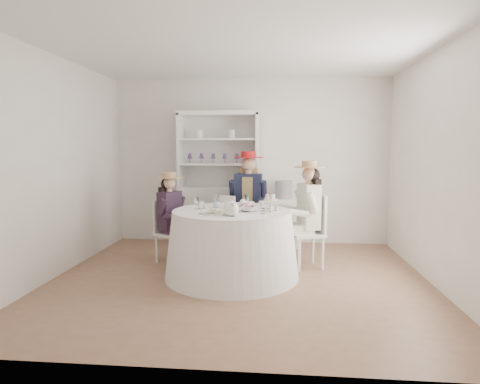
{
  "coord_description": "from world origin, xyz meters",
  "views": [
    {
      "loc": [
        0.44,
        -4.67,
        1.57
      ],
      "look_at": [
        0.0,
        0.1,
        1.05
      ],
      "focal_mm": 30.0,
      "sensor_mm": 36.0,
      "label": 1
    }
  ],
  "objects": [
    {
      "name": "ground",
      "position": [
        0.0,
        0.0,
        0.0
      ],
      "size": [
        4.5,
        4.5,
        0.0
      ],
      "primitive_type": "plane",
      "color": "brown",
      "rests_on": "ground"
    },
    {
      "name": "ceiling",
      "position": [
        0.0,
        0.0,
        2.7
      ],
      "size": [
        4.5,
        4.5,
        0.0
      ],
      "primitive_type": "plane",
      "rotation": [
        3.14,
        0.0,
        0.0
      ],
      "color": "white",
      "rests_on": "wall_back"
    },
    {
      "name": "wall_back",
      "position": [
        0.0,
        2.0,
        1.35
      ],
      "size": [
        4.5,
        0.0,
        4.5
      ],
      "primitive_type": "plane",
      "rotation": [
        1.57,
        0.0,
        0.0
      ],
      "color": "silver",
      "rests_on": "ground"
    },
    {
      "name": "wall_front",
      "position": [
        0.0,
        -2.0,
        1.35
      ],
      "size": [
        4.5,
        0.0,
        4.5
      ],
      "primitive_type": "plane",
      "rotation": [
        -1.57,
        0.0,
        0.0
      ],
      "color": "silver",
      "rests_on": "ground"
    },
    {
      "name": "wall_left",
      "position": [
        -2.25,
        0.0,
        1.35
      ],
      "size": [
        0.0,
        4.5,
        4.5
      ],
      "primitive_type": "plane",
      "rotation": [
        1.57,
        0.0,
        1.57
      ],
      "color": "silver",
      "rests_on": "ground"
    },
    {
      "name": "wall_right",
      "position": [
        2.25,
        0.0,
        1.35
      ],
      "size": [
        0.0,
        4.5,
        4.5
      ],
      "primitive_type": "plane",
      "rotation": [
        1.57,
        0.0,
        -1.57
      ],
      "color": "silver",
      "rests_on": "ground"
    },
    {
      "name": "tea_table",
      "position": [
        -0.1,
        0.12,
        0.41
      ],
      "size": [
        1.64,
        1.64,
        0.83
      ],
      "rotation": [
        0.0,
        0.0,
        0.31
      ],
      "color": "white",
      "rests_on": "ground"
    },
    {
      "name": "hutch",
      "position": [
        -0.48,
        1.72,
        0.76
      ],
      "size": [
        1.4,
        0.82,
        2.15
      ],
      "rotation": [
        0.0,
        0.0,
        0.29
      ],
      "color": "silver",
      "rests_on": "ground"
    },
    {
      "name": "side_table",
      "position": [
        0.55,
        1.75,
        0.39
      ],
      "size": [
        0.57,
        0.57,
        0.78
      ],
      "primitive_type": "cube",
      "rotation": [
        0.0,
        0.0,
        0.15
      ],
      "color": "silver",
      "rests_on": "ground"
    },
    {
      "name": "hatbox",
      "position": [
        0.55,
        1.75,
        0.92
      ],
      "size": [
        0.33,
        0.33,
        0.28
      ],
      "primitive_type": "cylinder",
      "rotation": [
        0.0,
        0.0,
        0.22
      ],
      "color": "black",
      "rests_on": "side_table"
    },
    {
      "name": "guest_left",
      "position": [
        -1.0,
        0.65,
        0.71
      ],
      "size": [
        0.53,
        0.48,
        1.25
      ],
      "rotation": [
        0.0,
        0.0,
        1.09
      ],
      "color": "silver",
      "rests_on": "ground"
    },
    {
      "name": "guest_mid",
      "position": [
        0.02,
        1.16,
        0.87
      ],
      "size": [
        0.56,
        0.58,
        1.53
      ],
      "rotation": [
        0.0,
        0.0,
        -0.07
      ],
      "color": "silver",
      "rests_on": "ground"
    },
    {
      "name": "guest_right",
      "position": [
        0.84,
        0.57,
        0.8
      ],
      "size": [
        0.58,
        0.53,
        1.41
      ],
      "rotation": [
        0.0,
        0.0,
        -1.26
      ],
      "color": "silver",
      "rests_on": "ground"
    },
    {
      "name": "spare_chair",
      "position": [
        -0.25,
        0.91,
        0.49
      ],
      "size": [
        0.51,
        0.51,
        0.92
      ],
      "rotation": [
        0.0,
        0.0,
        2.68
      ],
      "color": "silver",
      "rests_on": "ground"
    },
    {
      "name": "teacup_a",
      "position": [
        -0.31,
        0.27,
        0.86
      ],
      "size": [
        0.12,
        0.12,
        0.07
      ],
      "primitive_type": "imported",
      "rotation": [
        0.0,
        0.0,
        0.42
      ],
      "color": "white",
      "rests_on": "tea_table"
    },
    {
      "name": "teacup_b",
      "position": [
        -0.16,
        0.37,
        0.86
      ],
      "size": [
        0.09,
        0.09,
        0.06
      ],
      "primitive_type": "imported",
      "rotation": [
        0.0,
        0.0,
        0.34
      ],
      "color": "white",
      "rests_on": "tea_table"
    },
    {
      "name": "teacup_c",
      "position": [
        0.15,
        0.18,
        0.86
      ],
      "size": [
        0.09,
        0.09,
        0.07
      ],
      "primitive_type": "imported",
      "rotation": [
        0.0,
        0.0,
        -0.04
      ],
      "color": "white",
      "rests_on": "tea_table"
    },
    {
      "name": "flower_bowl",
      "position": [
        0.1,
        0.04,
        0.85
      ],
      "size": [
        0.3,
        0.3,
        0.06
      ],
      "primitive_type": "imported",
      "rotation": [
        0.0,
        0.0,
        -0.33
      ],
      "color": "white",
      "rests_on": "tea_table"
    },
    {
      "name": "flower_arrangement",
      "position": [
        0.09,
        0.1,
        0.91
      ],
      "size": [
        0.18,
        0.18,
        0.07
      ],
      "rotation": [
        0.0,
        0.0,
        0.13
      ],
      "color": "pink",
      "rests_on": "tea_table"
    },
    {
      "name": "table_teapot",
      "position": [
        -0.06,
        -0.28,
        0.9
      ],
      "size": [
        0.25,
        0.18,
        0.19
      ],
      "rotation": [
        0.0,
        0.0,
        -0.13
      ],
      "color": "white",
      "rests_on": "tea_table"
    },
    {
      "name": "sandwich_plate",
      "position": [
        -0.27,
        -0.2,
        0.84
      ],
      "size": [
        0.28,
        0.28,
        0.06
      ],
      "rotation": [
        0.0,
        0.0,
        0.1
      ],
      "color": "white",
      "rests_on": "tea_table"
    },
    {
      "name": "cupcake_stand",
      "position": [
        0.37,
        0.07,
        0.9
      ],
      "size": [
        0.21,
        0.21,
        0.2
      ],
      "rotation": [
        0.0,
        0.0,
        -0.26
      ],
      "color": "white",
      "rests_on": "tea_table"
    },
    {
      "name": "stemware_set",
      "position": [
        -0.1,
        0.12,
        0.9
      ],
      "size": [
        0.95,
        0.95,
        0.15
      ],
      "color": "white",
      "rests_on": "tea_table"
    }
  ]
}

